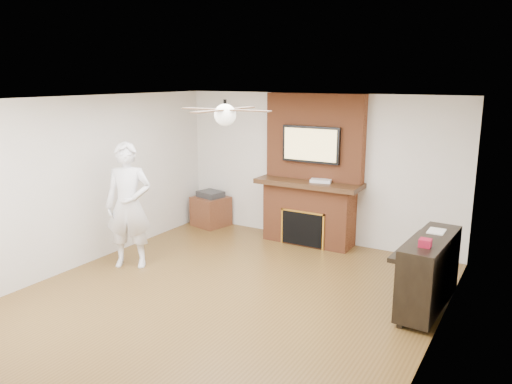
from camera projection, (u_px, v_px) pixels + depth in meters
The scene contains 12 objects.
room_shell at pixel (226, 202), 6.15m from camera, with size 5.36×5.86×2.86m.
fireplace at pixel (311, 185), 8.34m from camera, with size 1.78×0.64×2.50m.
tv at pixel (311, 144), 8.15m from camera, with size 1.00×0.08×0.60m.
ceiling_fan at pixel (225, 114), 5.90m from camera, with size 1.21×1.21×0.31m.
person at pixel (129, 205), 7.27m from camera, with size 0.68×0.45×1.86m, color silver.
side_table at pixel (211, 210), 9.44m from camera, with size 0.69×0.69×0.66m.
piano at pixel (428, 271), 5.98m from camera, with size 0.58×1.41×1.00m.
cable_box at pixel (321, 181), 8.13m from camera, with size 0.34×0.19×0.05m, color silver.
candle_orange at pixel (294, 239), 8.50m from camera, with size 0.08×0.08×0.13m, color orange.
candle_green at pixel (300, 243), 8.37m from camera, with size 0.07×0.07×0.08m, color #398435.
candle_cream at pixel (314, 244), 8.27m from camera, with size 0.09×0.09×0.12m, color beige.
candle_blue at pixel (316, 245), 8.28m from camera, with size 0.06×0.06×0.08m, color teal.
Camera 1 is at (3.33, -4.96, 2.76)m, focal length 35.00 mm.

